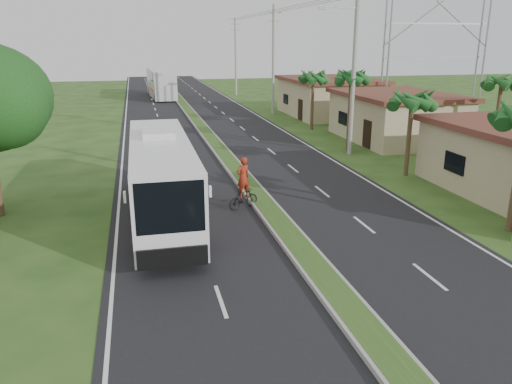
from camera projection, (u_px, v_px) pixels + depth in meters
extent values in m
plane|color=#244419|center=(330.00, 289.00, 15.74)|extent=(180.00, 180.00, 0.00)
cube|color=black|center=(223.00, 154.00, 34.35)|extent=(14.00, 160.00, 0.02)
cube|color=gray|center=(223.00, 153.00, 34.32)|extent=(1.20, 160.00, 0.17)
cube|color=#244419|center=(223.00, 152.00, 34.30)|extent=(0.95, 160.00, 0.02)
cube|color=silver|center=(122.00, 159.00, 32.86)|extent=(0.12, 160.00, 0.01)
cube|color=silver|center=(315.00, 150.00, 35.84)|extent=(0.12, 160.00, 0.01)
cube|color=tan|center=(395.00, 119.00, 38.83)|extent=(7.00, 10.00, 3.35)
cube|color=#59311F|center=(397.00, 95.00, 38.30)|extent=(7.60, 10.60, 0.32)
cube|color=tan|center=(329.00, 98.00, 51.84)|extent=(8.00, 11.00, 3.50)
cube|color=#59311F|center=(330.00, 80.00, 51.28)|extent=(8.60, 11.60, 0.32)
cylinder|color=#473321|center=(409.00, 136.00, 28.32)|extent=(0.26, 0.26, 4.60)
cylinder|color=#473321|center=(349.00, 113.00, 34.59)|extent=(0.26, 0.26, 5.40)
cylinder|color=#473321|center=(312.00, 102.00, 43.16)|extent=(0.26, 0.26, 4.80)
cylinder|color=#473321|center=(497.00, 118.00, 32.83)|extent=(0.26, 0.26, 5.20)
sphere|color=#114017|center=(5.00, 107.00, 20.29)|extent=(3.40, 3.40, 3.40)
cylinder|color=gray|center=(354.00, 65.00, 32.63)|extent=(0.28, 0.28, 12.00)
cube|color=gray|center=(340.00, 7.00, 31.34)|extent=(2.40, 0.10, 0.10)
cylinder|color=gray|center=(273.00, 61.00, 51.39)|extent=(0.28, 0.28, 11.00)
cube|color=gray|center=(274.00, 13.00, 50.02)|extent=(1.60, 0.12, 0.12)
cube|color=gray|center=(274.00, 21.00, 50.25)|extent=(1.20, 0.10, 0.10)
cylinder|color=gray|center=(236.00, 57.00, 70.07)|extent=(0.28, 0.28, 10.50)
cube|color=gray|center=(235.00, 24.00, 68.77)|extent=(1.60, 0.12, 0.12)
cube|color=gray|center=(235.00, 30.00, 69.01)|extent=(1.20, 0.10, 0.10)
cylinder|color=gray|center=(388.00, 58.00, 45.22)|extent=(0.18, 0.18, 12.00)
cylinder|color=gray|center=(484.00, 57.00, 47.44)|extent=(0.18, 0.18, 12.00)
cylinder|color=gray|center=(383.00, 58.00, 46.15)|extent=(0.18, 0.18, 12.00)
cylinder|color=gray|center=(477.00, 57.00, 48.37)|extent=(0.18, 0.18, 12.00)
cube|color=gray|center=(434.00, 57.00, 46.80)|extent=(10.00, 0.14, 0.14)
cube|color=gray|center=(438.00, 24.00, 45.92)|extent=(10.00, 0.14, 0.14)
cube|color=white|center=(161.00, 176.00, 21.27)|extent=(2.49, 11.71, 3.07)
cube|color=black|center=(160.00, 157.00, 21.62)|extent=(2.53, 9.37, 1.23)
cube|color=black|center=(170.00, 207.00, 15.74)|extent=(2.19, 0.15, 1.72)
cube|color=red|center=(164.00, 198.00, 20.36)|extent=(2.51, 5.08, 0.54)
cube|color=yellow|center=(162.00, 193.00, 21.80)|extent=(2.50, 2.94, 0.24)
cube|color=white|center=(158.00, 132.00, 21.88)|extent=(1.37, 2.35, 0.27)
cylinder|color=black|center=(138.00, 243.00, 18.01)|extent=(0.32, 1.02, 1.01)
cylinder|color=black|center=(199.00, 238.00, 18.49)|extent=(0.32, 1.02, 1.01)
cylinder|color=black|center=(137.00, 190.00, 24.37)|extent=(0.32, 1.02, 1.01)
cylinder|color=black|center=(182.00, 187.00, 24.85)|extent=(0.32, 1.02, 1.01)
cube|color=silver|center=(161.00, 83.00, 68.07)|extent=(3.40, 13.03, 3.59)
cube|color=black|center=(160.00, 75.00, 68.28)|extent=(3.29, 9.67, 1.22)
cube|color=#F75C18|center=(162.00, 89.00, 67.24)|extent=(3.14, 6.30, 0.39)
cylinder|color=black|center=(156.00, 98.00, 63.26)|extent=(0.39, 1.09, 1.08)
cylinder|color=black|center=(175.00, 97.00, 63.91)|extent=(0.39, 1.09, 1.08)
cylinder|color=black|center=(150.00, 90.00, 72.55)|extent=(0.39, 1.09, 1.08)
cylinder|color=black|center=(167.00, 90.00, 73.21)|extent=(0.39, 1.09, 1.08)
imported|color=black|center=(243.00, 199.00, 23.12)|extent=(1.64, 1.04, 0.95)
imported|color=maroon|center=(243.00, 177.00, 22.82)|extent=(0.82, 0.69, 1.91)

